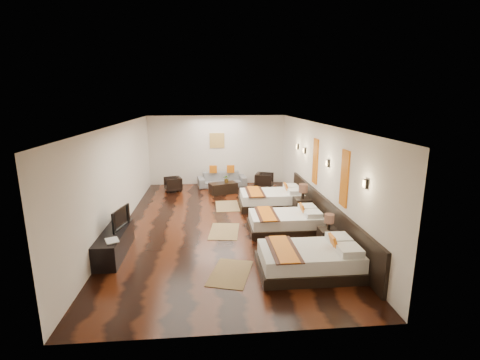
{
  "coord_description": "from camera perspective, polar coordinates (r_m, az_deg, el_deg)",
  "views": [
    {
      "loc": [
        -0.31,
        -9.27,
        3.48
      ],
      "look_at": [
        0.58,
        0.67,
        1.1
      ],
      "focal_mm": 25.81,
      "sensor_mm": 36.0,
      "label": 1
    }
  ],
  "objects": [
    {
      "name": "armchair_left",
      "position": [
        13.4,
        -11.03,
        -0.68
      ],
      "size": [
        0.76,
        0.75,
        0.55
      ],
      "primitive_type": "imported",
      "rotation": [
        0.0,
        0.0,
        -1.24
      ],
      "color": "black",
      "rests_on": "floor"
    },
    {
      "name": "bed_far",
      "position": [
        11.32,
        5.32,
        -3.11
      ],
      "size": [
        2.07,
        1.3,
        0.79
      ],
      "color": "black",
      "rests_on": "floor"
    },
    {
      "name": "book",
      "position": [
        7.79,
        -21.33,
        -9.51
      ],
      "size": [
        0.37,
        0.42,
        0.03
      ],
      "primitive_type": "imported",
      "rotation": [
        0.0,
        0.0,
        0.42
      ],
      "color": "black",
      "rests_on": "tv_console"
    },
    {
      "name": "right_wall",
      "position": [
        9.98,
        12.88,
        1.04
      ],
      "size": [
        0.01,
        9.5,
        2.8
      ],
      "primitive_type": "cube",
      "color": "silver",
      "rests_on": "floor"
    },
    {
      "name": "jute_mat_near",
      "position": [
        7.27,
        -1.59,
        -15.12
      ],
      "size": [
        1.06,
        1.36,
        0.01
      ],
      "primitive_type": "cube",
      "rotation": [
        0.0,
        0.0,
        -0.29
      ],
      "color": "olive",
      "rests_on": "floor"
    },
    {
      "name": "gold_artwork",
      "position": [
        14.1,
        -3.83,
        6.54
      ],
      "size": [
        0.6,
        0.04,
        0.6
      ],
      "primitive_type": "cube",
      "color": "#AD873F",
      "rests_on": "back_wall"
    },
    {
      "name": "sconce_lounge",
      "position": [
        12.06,
        9.47,
        5.47
      ],
      "size": [
        0.07,
        0.12,
        0.18
      ],
      "color": "black",
      "rests_on": "right_wall"
    },
    {
      "name": "table_plant",
      "position": [
        12.87,
        -2.22,
        0.24
      ],
      "size": [
        0.27,
        0.24,
        0.3
      ],
      "primitive_type": "imported",
      "rotation": [
        0.0,
        0.0,
        0.01
      ],
      "color": "#306220",
      "rests_on": "coffee_table"
    },
    {
      "name": "sconce_near",
      "position": [
        7.14,
        20.02,
        -0.6
      ],
      "size": [
        0.07,
        0.12,
        0.18
      ],
      "color": "black",
      "rests_on": "right_wall"
    },
    {
      "name": "jute_mat_far",
      "position": [
        11.41,
        -2.11,
        -4.32
      ],
      "size": [
        0.76,
        1.21,
        0.01
      ],
      "primitive_type": "cube",
      "rotation": [
        0.0,
        0.0,
        0.01
      ],
      "color": "olive",
      "rests_on": "floor"
    },
    {
      "name": "armchair_right",
      "position": [
        13.6,
        4.04,
        -0.12
      ],
      "size": [
        0.85,
        0.83,
        0.61
      ],
      "primitive_type": "imported",
      "rotation": [
        0.0,
        0.0,
        1.24
      ],
      "color": "black",
      "rests_on": "floor"
    },
    {
      "name": "sofa",
      "position": [
        13.9,
        -2.99,
        0.09
      ],
      "size": [
        2.0,
        1.0,
        0.56
      ],
      "primitive_type": "imported",
      "rotation": [
        0.0,
        0.0,
        0.13
      ],
      "color": "slate",
      "rests_on": "floor"
    },
    {
      "name": "floor",
      "position": [
        9.9,
        -3.01,
        -7.18
      ],
      "size": [
        5.5,
        9.5,
        0.01
      ],
      "primitive_type": "cube",
      "color": "black",
      "rests_on": "ground"
    },
    {
      "name": "orange_panel_b",
      "position": [
        10.19,
        12.35,
        3.05
      ],
      "size": [
        0.04,
        0.4,
        1.3
      ],
      "primitive_type": "cube",
      "color": "#D86014",
      "rests_on": "right_wall"
    },
    {
      "name": "tv_console",
      "position": [
        8.43,
        -20.04,
        -9.78
      ],
      "size": [
        0.5,
        1.8,
        0.55
      ],
      "primitive_type": "cube",
      "color": "black",
      "rests_on": "floor"
    },
    {
      "name": "nightstand_a",
      "position": [
        8.51,
        14.36,
        -8.99
      ],
      "size": [
        0.43,
        0.43,
        0.84
      ],
      "color": "black",
      "rests_on": "floor"
    },
    {
      "name": "jute_mat_mid",
      "position": [
        9.33,
        -2.61,
        -8.46
      ],
      "size": [
        0.9,
        1.29,
        0.01
      ],
      "primitive_type": "cube",
      "rotation": [
        0.0,
        0.0,
        -0.13
      ],
      "color": "olive",
      "rests_on": "floor"
    },
    {
      "name": "coffee_table",
      "position": [
        12.9,
        -2.81,
        -1.33
      ],
      "size": [
        1.11,
        0.79,
        0.4
      ],
      "primitive_type": "cube",
      "rotation": [
        0.0,
        0.0,
        0.32
      ],
      "color": "black",
      "rests_on": "floor"
    },
    {
      "name": "nightstand_b",
      "position": [
        10.56,
        10.29,
        -4.07
      ],
      "size": [
        0.5,
        0.5,
        0.99
      ],
      "color": "black",
      "rests_on": "floor"
    },
    {
      "name": "sconce_mid",
      "position": [
        9.13,
        14.27,
        2.72
      ],
      "size": [
        0.07,
        0.12,
        0.18
      ],
      "color": "black",
      "rests_on": "right_wall"
    },
    {
      "name": "figurine",
      "position": [
        9.01,
        -18.99,
        -5.25
      ],
      "size": [
        0.35,
        0.35,
        0.32
      ],
      "primitive_type": "imported",
      "rotation": [
        0.0,
        0.0,
        0.17
      ],
      "color": "brown",
      "rests_on": "tv_console"
    },
    {
      "name": "bed_mid",
      "position": [
        9.37,
        7.62,
        -6.84
      ],
      "size": [
        1.94,
        1.22,
        0.74
      ],
      "color": "black",
      "rests_on": "floor"
    },
    {
      "name": "back_wall",
      "position": [
        14.17,
        -3.8,
        4.94
      ],
      "size": [
        5.5,
        0.01,
        2.8
      ],
      "primitive_type": "cube",
      "color": "silver",
      "rests_on": "floor"
    },
    {
      "name": "bed_near",
      "position": [
        7.35,
        11.55,
        -12.76
      ],
      "size": [
        2.06,
        1.3,
        0.79
      ],
      "color": "black",
      "rests_on": "floor"
    },
    {
      "name": "ceiling",
      "position": [
        9.3,
        -3.22,
        9.2
      ],
      "size": [
        5.5,
        9.5,
        0.01
      ],
      "primitive_type": "cube",
      "color": "white",
      "rests_on": "floor"
    },
    {
      "name": "orange_panel_a",
      "position": [
        8.16,
        16.89,
        0.24
      ],
      "size": [
        0.04,
        0.4,
        1.3
      ],
      "primitive_type": "cube",
      "color": "#D86014",
      "rests_on": "right_wall"
    },
    {
      "name": "sconce_far",
      "position": [
        11.2,
        10.6,
        4.82
      ],
      "size": [
        0.07,
        0.12,
        0.18
      ],
      "color": "black",
      "rests_on": "right_wall"
    },
    {
      "name": "headboard_panel",
      "position": [
        9.48,
        13.82,
        -5.62
      ],
      "size": [
        0.08,
        6.6,
        0.9
      ],
      "primitive_type": "cube",
      "color": "black",
      "rests_on": "floor"
    },
    {
      "name": "left_wall",
      "position": [
        9.81,
        -19.39,
        0.4
      ],
      "size": [
        0.01,
        9.5,
        2.8
      ],
      "primitive_type": "cube",
      "color": "silver",
      "rests_on": "floor"
    },
    {
      "name": "tv",
      "position": [
        8.47,
        -19.56,
        -5.92
      ],
      "size": [
        0.28,
        0.83,
        0.47
      ],
      "primitive_type": "imported",
      "rotation": [
        0.0,
        0.0,
        1.36
      ],
      "color": "black",
      "rests_on": "tv_console"
    }
  ]
}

